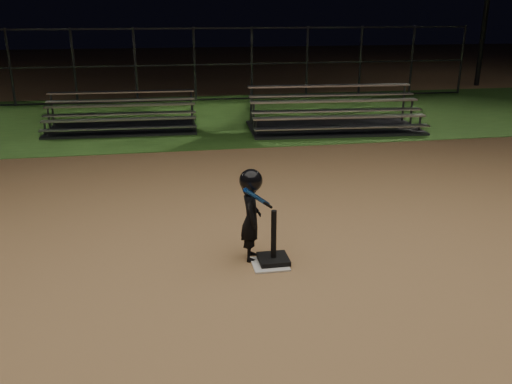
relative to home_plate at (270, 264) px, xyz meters
name	(u,v)px	position (x,y,z in m)	size (l,w,h in m)	color
ground	(270,265)	(0.00, 0.00, -0.01)	(80.00, 80.00, 0.00)	#9C7146
grass_strip	(203,117)	(0.00, 10.00, -0.01)	(60.00, 8.00, 0.01)	#294F19
home_plate	(270,264)	(0.00, 0.00, 0.00)	(0.45, 0.45, 0.02)	beige
batting_tee	(273,253)	(0.06, 0.05, 0.13)	(0.38, 0.38, 0.70)	black
child_batter	(251,212)	(-0.20, 0.24, 0.63)	(0.45, 0.55, 1.22)	black
bleacher_left	(122,123)	(-2.28, 8.55, 0.19)	(3.96, 2.02, 0.96)	#A1A1A6
bleacher_right	(334,121)	(3.31, 7.64, 0.22)	(4.64, 2.48, 1.10)	silver
backstop_fence	(195,65)	(0.00, 13.00, 1.24)	(20.08, 0.08, 2.50)	#38383D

